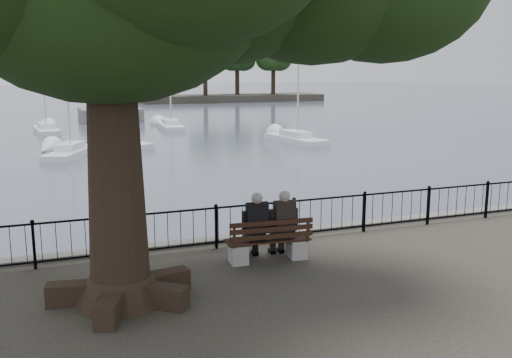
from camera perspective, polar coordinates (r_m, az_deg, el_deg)
name	(u,v)px	position (r m, az deg, el deg)	size (l,w,h in m)	color
harbor	(249,257)	(14.50, -0.71, -7.82)	(260.00, 260.00, 1.20)	#605C56
railing	(256,221)	(13.74, 0.00, -4.27)	(22.06, 0.06, 1.00)	black
bench	(268,246)	(12.62, 1.25, -6.68)	(1.91, 0.70, 0.99)	gray
person_left	(255,229)	(12.53, -0.10, -5.01)	(0.47, 0.80, 1.57)	black
person_right	(282,227)	(12.71, 2.62, -4.78)	(0.47, 0.80, 1.57)	black
lion_monument	(109,99)	(60.29, -14.45, 7.75)	(5.96, 5.96, 8.80)	#605C56
sailboat_b	(71,151)	(36.10, -18.04, 2.67)	(3.60, 5.70, 11.28)	white
sailboat_d	(296,138)	(40.92, 3.97, 4.08)	(2.50, 6.35, 11.68)	white
sailboat_f	(125,141)	(39.80, -12.94, 3.68)	(3.23, 5.39, 11.69)	white
sailboat_g	(171,126)	(51.03, -8.55, 5.30)	(2.10, 6.12, 10.19)	white
sailboat_h	(46,128)	(50.20, -20.23, 4.80)	(2.17, 5.98, 14.75)	white
far_shore	(236,77)	(94.35, -2.05, 10.18)	(30.00, 8.60, 9.18)	#2A2721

